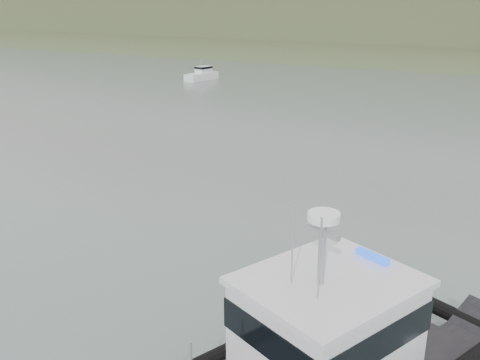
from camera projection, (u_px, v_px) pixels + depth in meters
name	position (u px, v px, depth m)	size (l,w,h in m)	color
ground	(168.00, 285.00, 21.22)	(400.00, 400.00, 0.00)	slate
headlands	(476.00, 15.00, 124.37)	(500.00, 105.36, 27.12)	#394B2B
motorboat	(202.00, 75.00, 74.11)	(2.73, 5.54, 2.92)	silver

